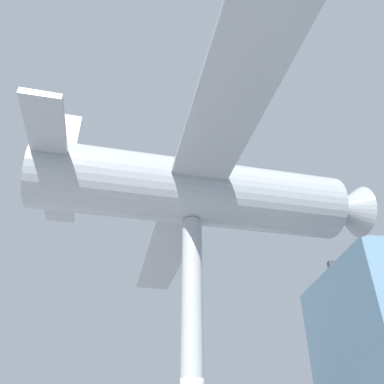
# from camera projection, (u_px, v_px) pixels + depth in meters

# --- Properties ---
(support_pylon_central) EXTENTS (0.60, 0.60, 6.95)m
(support_pylon_central) POSITION_uv_depth(u_px,v_px,m) (192.00, 338.00, 9.90)
(support_pylon_central) COLOR #999EA3
(support_pylon_central) RESTS_ON ground_plane
(suspended_airplane) EXTENTS (20.54, 11.94, 3.53)m
(suspended_airplane) POSITION_uv_depth(u_px,v_px,m) (200.00, 193.00, 12.36)
(suspended_airplane) COLOR #93999E
(suspended_airplane) RESTS_ON support_pylon_central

